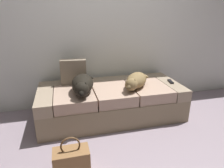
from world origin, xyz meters
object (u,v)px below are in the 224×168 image
object	(u,v)px
dog_tan	(136,81)
handbag	(72,161)
throw_pillow	(74,72)
tv_remote	(171,81)
couch	(111,101)
dog_dark	(83,85)

from	to	relation	value
dog_tan	handbag	distance (m)	1.27
throw_pillow	handbag	world-z (taller)	throw_pillow
dog_tan	tv_remote	size ratio (longest dim) A/B	3.33
couch	tv_remote	xyz separation A→B (m)	(0.85, -0.05, 0.23)
dog_dark	dog_tan	size ratio (longest dim) A/B	1.25
dog_dark	couch	bearing A→B (deg)	18.67
couch	handbag	size ratio (longest dim) A/B	5.04
couch	dog_dark	size ratio (longest dim) A/B	3.05
dog_dark	dog_tan	xyz separation A→B (m)	(0.69, -0.00, -0.01)
couch	dog_tan	bearing A→B (deg)	-24.64
throw_pillow	handbag	xyz separation A→B (m)	(-0.13, -1.16, -0.49)
dog_dark	handbag	bearing A→B (deg)	-104.52
tv_remote	handbag	bearing A→B (deg)	-138.32
throw_pillow	dog_tan	bearing A→B (deg)	-25.11
throw_pillow	tv_remote	bearing A→B (deg)	-11.73
dog_dark	tv_remote	world-z (taller)	dog_dark
dog_dark	dog_tan	distance (m)	0.69
handbag	couch	bearing A→B (deg)	57.50
couch	handbag	world-z (taller)	couch
dog_tan	tv_remote	bearing A→B (deg)	8.45
couch	tv_remote	distance (m)	0.89
handbag	dog_tan	bearing A→B (deg)	42.04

